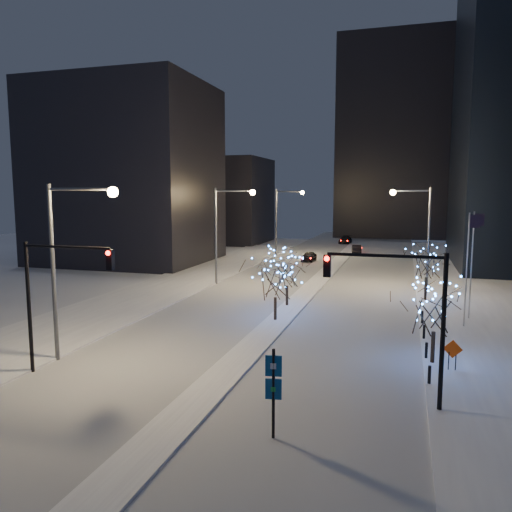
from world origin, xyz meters
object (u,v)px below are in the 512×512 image
at_px(traffic_signal_west, 53,286).
at_px(wayfinding_sign, 273,384).
at_px(car_near, 309,257).
at_px(traffic_signal_east, 406,303).
at_px(street_lamp_w_near, 68,248).
at_px(holiday_tree_median_far, 287,271).
at_px(street_lamp_w_far, 283,213).
at_px(construction_sign, 453,352).
at_px(holiday_tree_median_near, 275,276).
at_px(holiday_tree_plaza_near, 435,309).
at_px(car_mid, 356,249).
at_px(holiday_tree_plaza_far, 427,261).
at_px(car_far, 345,240).
at_px(street_lamp_w_mid, 225,222).
at_px(street_lamp_east, 419,224).

height_order(traffic_signal_west, wayfinding_sign, traffic_signal_west).
bearing_deg(car_near, traffic_signal_east, -71.00).
xyz_separation_m(street_lamp_w_near, holiday_tree_median_far, (8.44, 16.88, -3.47)).
xyz_separation_m(street_lamp_w_far, construction_sign, (20.38, -45.64, -5.36)).
height_order(holiday_tree_median_near, construction_sign, holiday_tree_median_near).
xyz_separation_m(holiday_tree_median_near, holiday_tree_plaza_near, (10.73, -6.58, -0.22)).
relative_size(traffic_signal_east, car_mid, 1.69).
bearing_deg(car_near, wayfinding_sign, -77.49).
bearing_deg(traffic_signal_east, car_near, 105.65).
bearing_deg(wayfinding_sign, holiday_tree_plaza_far, 68.93).
bearing_deg(holiday_tree_median_near, street_lamp_w_near, -126.16).
bearing_deg(car_far, car_near, -90.20).
xyz_separation_m(street_lamp_w_mid, construction_sign, (20.38, -20.64, -5.36)).
distance_m(holiday_tree_median_far, holiday_tree_plaza_near, 15.95).
bearing_deg(street_lamp_w_far, street_lamp_w_near, -90.00).
bearing_deg(construction_sign, car_mid, 106.17).
relative_size(traffic_signal_east, holiday_tree_median_near, 1.35).
bearing_deg(holiday_tree_median_far, wayfinding_sign, -78.14).
distance_m(street_lamp_east, holiday_tree_median_far, 15.73).
relative_size(car_far, holiday_tree_plaza_far, 0.90).
distance_m(street_lamp_w_near, traffic_signal_west, 2.70).
xyz_separation_m(traffic_signal_east, holiday_tree_median_near, (-9.17, 12.92, -1.35)).
height_order(traffic_signal_east, holiday_tree_median_near, traffic_signal_east).
xyz_separation_m(street_lamp_w_far, car_far, (6.94, 21.54, -5.81)).
xyz_separation_m(car_near, holiday_tree_median_far, (3.46, -28.18, 2.35)).
relative_size(holiday_tree_median_near, holiday_tree_plaza_far, 0.98).
relative_size(traffic_signal_east, holiday_tree_median_far, 1.60).
height_order(street_lamp_w_mid, holiday_tree_plaza_far, street_lamp_w_mid).
bearing_deg(car_mid, holiday_tree_median_near, 80.58).
bearing_deg(car_far, street_lamp_east, -70.44).
relative_size(street_lamp_w_near, street_lamp_w_mid, 1.00).
bearing_deg(car_far, holiday_tree_plaza_near, -75.26).
relative_size(car_near, car_mid, 0.96).
distance_m(car_far, holiday_tree_median_far, 54.73).
height_order(street_lamp_w_near, holiday_tree_plaza_far, street_lamp_w_near).
height_order(holiday_tree_median_near, holiday_tree_median_far, holiday_tree_median_near).
xyz_separation_m(street_lamp_w_near, car_near, (4.98, 45.06, -5.82)).
bearing_deg(street_lamp_w_near, wayfinding_sign, -22.02).
relative_size(car_mid, car_far, 0.87).
bearing_deg(car_near, street_lamp_east, -47.17).
bearing_deg(holiday_tree_plaza_far, street_lamp_w_mid, 172.73).
height_order(car_mid, holiday_tree_median_near, holiday_tree_median_near).
height_order(street_lamp_east, holiday_tree_median_near, street_lamp_east).
relative_size(street_lamp_east, car_near, 2.50).
xyz_separation_m(traffic_signal_east, holiday_tree_plaza_near, (1.56, 6.34, -1.56)).
height_order(car_near, wayfinding_sign, wayfinding_sign).
distance_m(car_far, construction_sign, 68.51).
relative_size(holiday_tree_plaza_far, construction_sign, 3.21).
relative_size(street_lamp_w_far, car_far, 2.11).
height_order(street_lamp_w_mid, car_near, street_lamp_w_mid).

